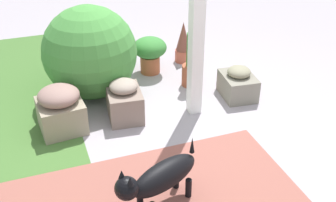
{
  "coord_description": "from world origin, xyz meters",
  "views": [
    {
      "loc": [
        -3.23,
        1.35,
        2.44
      ],
      "look_at": [
        0.01,
        0.19,
        0.4
      ],
      "focal_mm": 44.99,
      "sensor_mm": 36.0,
      "label": 1
    }
  ],
  "objects_px": {
    "terracotta_pot_spiky": "(183,43)",
    "dog": "(159,178)",
    "stone_planter_mid": "(124,100)",
    "round_shrub": "(90,53)",
    "terracotta_pot_tall": "(191,67)",
    "terracotta_pot_broad": "(150,51)",
    "stone_planter_far": "(61,109)",
    "stone_planter_nearest": "(238,84)",
    "porch_pillar": "(198,0)"
  },
  "relations": [
    {
      "from": "terracotta_pot_tall",
      "to": "dog",
      "type": "bearing_deg",
      "value": 150.85
    },
    {
      "from": "round_shrub",
      "to": "terracotta_pot_spiky",
      "type": "relative_size",
      "value": 1.9
    },
    {
      "from": "stone_planter_nearest",
      "to": "round_shrub",
      "type": "xyz_separation_m",
      "value": [
        0.61,
        1.55,
        0.36
      ]
    },
    {
      "from": "stone_planter_far",
      "to": "dog",
      "type": "relative_size",
      "value": 0.65
    },
    {
      "from": "stone_planter_mid",
      "to": "round_shrub",
      "type": "relative_size",
      "value": 0.48
    },
    {
      "from": "round_shrub",
      "to": "stone_planter_nearest",
      "type": "bearing_deg",
      "value": -111.44
    },
    {
      "from": "stone_planter_far",
      "to": "round_shrub",
      "type": "xyz_separation_m",
      "value": [
        0.62,
        -0.44,
        0.29
      ]
    },
    {
      "from": "round_shrub",
      "to": "dog",
      "type": "bearing_deg",
      "value": -176.07
    },
    {
      "from": "stone_planter_nearest",
      "to": "stone_planter_mid",
      "type": "height_order",
      "value": "stone_planter_mid"
    },
    {
      "from": "terracotta_pot_spiky",
      "to": "stone_planter_far",
      "type": "bearing_deg",
      "value": 122.23
    },
    {
      "from": "dog",
      "to": "stone_planter_far",
      "type": "bearing_deg",
      "value": 22.52
    },
    {
      "from": "stone_planter_far",
      "to": "terracotta_pot_tall",
      "type": "bearing_deg",
      "value": -74.52
    },
    {
      "from": "stone_planter_nearest",
      "to": "stone_planter_mid",
      "type": "distance_m",
      "value": 1.33
    },
    {
      "from": "stone_planter_far",
      "to": "stone_planter_mid",
      "type": "bearing_deg",
      "value": -88.49
    },
    {
      "from": "terracotta_pot_broad",
      "to": "stone_planter_mid",
      "type": "bearing_deg",
      "value": 148.0
    },
    {
      "from": "stone_planter_mid",
      "to": "round_shrub",
      "type": "height_order",
      "value": "round_shrub"
    },
    {
      "from": "stone_planter_nearest",
      "to": "terracotta_pot_broad",
      "type": "height_order",
      "value": "terracotta_pot_broad"
    },
    {
      "from": "stone_planter_mid",
      "to": "round_shrub",
      "type": "bearing_deg",
      "value": 20.28
    },
    {
      "from": "stone_planter_mid",
      "to": "terracotta_pot_tall",
      "type": "height_order",
      "value": "terracotta_pot_tall"
    },
    {
      "from": "stone_planter_nearest",
      "to": "round_shrub",
      "type": "height_order",
      "value": "round_shrub"
    },
    {
      "from": "porch_pillar",
      "to": "terracotta_pot_tall",
      "type": "relative_size",
      "value": 3.73
    },
    {
      "from": "terracotta_pot_spiky",
      "to": "dog",
      "type": "distance_m",
      "value": 2.75
    },
    {
      "from": "porch_pillar",
      "to": "dog",
      "type": "bearing_deg",
      "value": 146.91
    },
    {
      "from": "porch_pillar",
      "to": "dog",
      "type": "distance_m",
      "value": 1.76
    },
    {
      "from": "terracotta_pot_tall",
      "to": "terracotta_pot_broad",
      "type": "relative_size",
      "value": 1.42
    },
    {
      "from": "stone_planter_far",
      "to": "dog",
      "type": "xyz_separation_m",
      "value": [
        -1.38,
        -0.57,
        0.07
      ]
    },
    {
      "from": "porch_pillar",
      "to": "terracotta_pot_tall",
      "type": "distance_m",
      "value": 1.17
    },
    {
      "from": "round_shrub",
      "to": "terracotta_pot_broad",
      "type": "relative_size",
      "value": 2.25
    },
    {
      "from": "terracotta_pot_broad",
      "to": "terracotta_pot_tall",
      "type": "bearing_deg",
      "value": -144.05
    },
    {
      "from": "terracotta_pot_broad",
      "to": "terracotta_pot_spiky",
      "type": "bearing_deg",
      "value": -72.15
    },
    {
      "from": "porch_pillar",
      "to": "terracotta_pot_tall",
      "type": "xyz_separation_m",
      "value": [
        0.57,
        -0.2,
        -1.0
      ]
    },
    {
      "from": "stone_planter_mid",
      "to": "round_shrub",
      "type": "xyz_separation_m",
      "value": [
        0.6,
        0.22,
        0.33
      ]
    },
    {
      "from": "terracotta_pot_tall",
      "to": "stone_planter_far",
      "type": "bearing_deg",
      "value": 105.48
    },
    {
      "from": "dog",
      "to": "terracotta_pot_spiky",
      "type": "bearing_deg",
      "value": -25.29
    },
    {
      "from": "porch_pillar",
      "to": "terracotta_pot_spiky",
      "type": "xyz_separation_m",
      "value": [
        1.23,
        -0.36,
        -0.97
      ]
    },
    {
      "from": "stone_planter_nearest",
      "to": "stone_planter_far",
      "type": "distance_m",
      "value": 1.99
    },
    {
      "from": "stone_planter_far",
      "to": "terracotta_pot_tall",
      "type": "relative_size",
      "value": 0.73
    },
    {
      "from": "round_shrub",
      "to": "dog",
      "type": "relative_size",
      "value": 1.4
    },
    {
      "from": "round_shrub",
      "to": "terracotta_pot_spiky",
      "type": "distance_m",
      "value": 1.42
    },
    {
      "from": "stone_planter_mid",
      "to": "porch_pillar",
      "type": "bearing_deg",
      "value": -101.21
    },
    {
      "from": "porch_pillar",
      "to": "stone_planter_far",
      "type": "height_order",
      "value": "porch_pillar"
    },
    {
      "from": "terracotta_pot_tall",
      "to": "terracotta_pot_broad",
      "type": "bearing_deg",
      "value": 35.95
    },
    {
      "from": "stone_planter_nearest",
      "to": "terracotta_pot_spiky",
      "type": "height_order",
      "value": "terracotta_pot_spiky"
    },
    {
      "from": "round_shrub",
      "to": "dog",
      "type": "height_order",
      "value": "round_shrub"
    },
    {
      "from": "stone_planter_nearest",
      "to": "dog",
      "type": "xyz_separation_m",
      "value": [
        -1.39,
        1.42,
        0.14
      ]
    },
    {
      "from": "round_shrub",
      "to": "terracotta_pot_tall",
      "type": "height_order",
      "value": "round_shrub"
    },
    {
      "from": "terracotta_pot_spiky",
      "to": "dog",
      "type": "xyz_separation_m",
      "value": [
        -2.48,
        1.17,
        0.04
      ]
    },
    {
      "from": "round_shrub",
      "to": "terracotta_pot_tall",
      "type": "xyz_separation_m",
      "value": [
        -0.18,
        -1.15,
        -0.29
      ]
    },
    {
      "from": "porch_pillar",
      "to": "terracotta_pot_tall",
      "type": "bearing_deg",
      "value": -19.29
    },
    {
      "from": "stone_planter_mid",
      "to": "terracotta_pot_broad",
      "type": "height_order",
      "value": "terracotta_pot_broad"
    }
  ]
}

